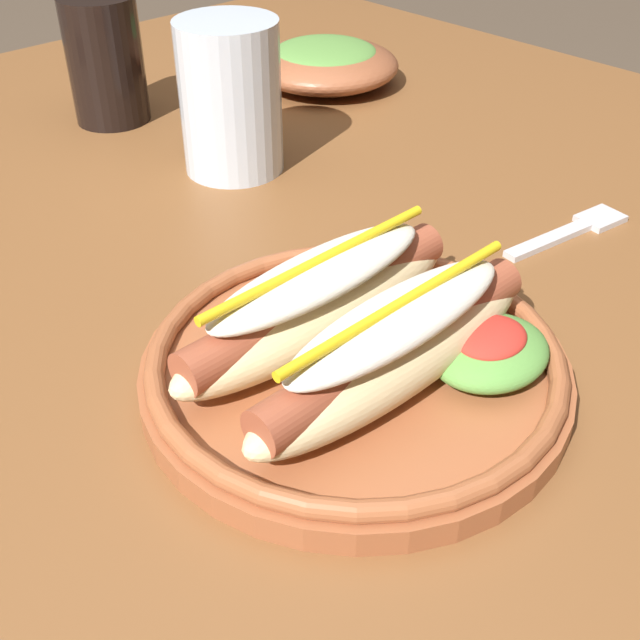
{
  "coord_description": "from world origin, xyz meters",
  "views": [
    {
      "loc": [
        -0.21,
        -0.44,
        1.05
      ],
      "look_at": [
        0.05,
        -0.16,
        0.77
      ],
      "focal_mm": 44.54,
      "sensor_mm": 36.0,
      "label": 1
    }
  ],
  "objects_px": {
    "hot_dog_plate": "(361,348)",
    "side_bowl": "(325,62)",
    "water_cup": "(230,98)",
    "fork": "(574,230)",
    "soda_cup": "(105,60)"
  },
  "relations": [
    {
      "from": "water_cup",
      "to": "side_bowl",
      "type": "distance_m",
      "value": 0.23
    },
    {
      "from": "soda_cup",
      "to": "hot_dog_plate",
      "type": "bearing_deg",
      "value": -103.68
    },
    {
      "from": "fork",
      "to": "water_cup",
      "type": "xyz_separation_m",
      "value": [
        -0.12,
        0.27,
        0.06
      ]
    },
    {
      "from": "water_cup",
      "to": "hot_dog_plate",
      "type": "bearing_deg",
      "value": -114.57
    },
    {
      "from": "hot_dog_plate",
      "to": "soda_cup",
      "type": "height_order",
      "value": "soda_cup"
    },
    {
      "from": "hot_dog_plate",
      "to": "side_bowl",
      "type": "xyz_separation_m",
      "value": [
        0.34,
        0.39,
        -0.0
      ]
    },
    {
      "from": "hot_dog_plate",
      "to": "fork",
      "type": "height_order",
      "value": "hot_dog_plate"
    },
    {
      "from": "side_bowl",
      "to": "hot_dog_plate",
      "type": "bearing_deg",
      "value": -131.21
    },
    {
      "from": "fork",
      "to": "soda_cup",
      "type": "xyz_separation_m",
      "value": [
        -0.14,
        0.45,
        0.06
      ]
    },
    {
      "from": "hot_dog_plate",
      "to": "soda_cup",
      "type": "xyz_separation_m",
      "value": [
        0.11,
        0.46,
        0.03
      ]
    },
    {
      "from": "hot_dog_plate",
      "to": "side_bowl",
      "type": "bearing_deg",
      "value": 48.79
    },
    {
      "from": "side_bowl",
      "to": "fork",
      "type": "bearing_deg",
      "value": -103.27
    },
    {
      "from": "fork",
      "to": "soda_cup",
      "type": "distance_m",
      "value": 0.47
    },
    {
      "from": "soda_cup",
      "to": "side_bowl",
      "type": "distance_m",
      "value": 0.24
    },
    {
      "from": "hot_dog_plate",
      "to": "fork",
      "type": "relative_size",
      "value": 2.07
    }
  ]
}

